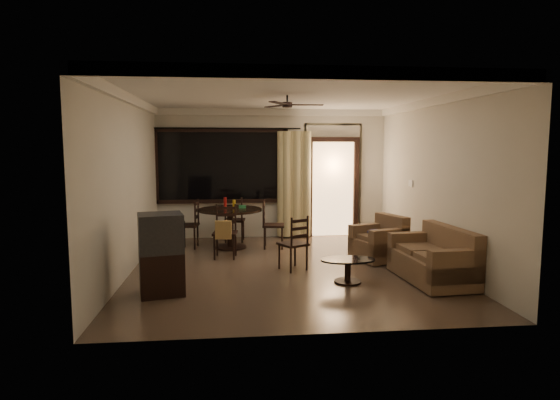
{
  "coord_description": "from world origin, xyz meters",
  "views": [
    {
      "loc": [
        -0.88,
        -7.47,
        1.99
      ],
      "look_at": [
        -0.09,
        0.2,
        1.11
      ],
      "focal_mm": 30.0,
      "sensor_mm": 36.0,
      "label": 1
    }
  ],
  "objects": [
    {
      "name": "dining_chair_west",
      "position": [
        -1.76,
        1.76,
        0.28
      ],
      "size": [
        0.46,
        0.46,
        0.95
      ],
      "rotation": [
        0.0,
        0.0,
        -1.68
      ],
      "color": "black",
      "rests_on": "ground"
    },
    {
      "name": "armchair",
      "position": [
        1.71,
        0.39,
        0.32
      ],
      "size": [
        0.98,
        0.98,
        0.77
      ],
      "rotation": [
        0.0,
        0.0,
        0.34
      ],
      "color": "#40271D",
      "rests_on": "ground"
    },
    {
      "name": "dining_table",
      "position": [
        -0.93,
        1.67,
        0.61
      ],
      "size": [
        1.25,
        1.25,
        1.0
      ],
      "rotation": [
        0.0,
        0.0,
        -0.11
      ],
      "color": "black",
      "rests_on": "ground"
    },
    {
      "name": "ground",
      "position": [
        0.0,
        0.0,
        0.0
      ],
      "size": [
        5.5,
        5.5,
        0.0
      ],
      "primitive_type": "plane",
      "color": "#7F6651",
      "rests_on": "ground"
    },
    {
      "name": "dining_chair_north",
      "position": [
        -0.84,
        2.29,
        0.28
      ],
      "size": [
        0.46,
        0.46,
        0.95
      ],
      "rotation": [
        0.0,
        0.0,
        3.03
      ],
      "color": "black",
      "rests_on": "ground"
    },
    {
      "name": "coffee_table",
      "position": [
        0.79,
        -0.91,
        0.24
      ],
      "size": [
        0.81,
        0.48,
        0.35
      ],
      "rotation": [
        0.0,
        0.0,
        -0.3
      ],
      "color": "black",
      "rests_on": "ground"
    },
    {
      "name": "room_shell",
      "position": [
        0.59,
        1.77,
        1.83
      ],
      "size": [
        5.5,
        6.7,
        5.5
      ],
      "color": "beige",
      "rests_on": "ground"
    },
    {
      "name": "tv_cabinet",
      "position": [
        -1.84,
        -1.17,
        0.55
      ],
      "size": [
        0.68,
        0.63,
        1.1
      ],
      "rotation": [
        0.0,
        0.0,
        0.22
      ],
      "color": "black",
      "rests_on": "ground"
    },
    {
      "name": "side_chair",
      "position": [
        0.09,
        -0.12,
        0.27
      ],
      "size": [
        0.54,
        0.54,
        0.89
      ],
      "rotation": [
        0.0,
        0.0,
        3.65
      ],
      "color": "black",
      "rests_on": "ground"
    },
    {
      "name": "dining_chair_south",
      "position": [
        -1.02,
        0.81,
        0.31
      ],
      "size": [
        0.46,
        0.52,
        0.95
      ],
      "rotation": [
        0.0,
        0.0,
        -0.11
      ],
      "color": "black",
      "rests_on": "ground"
    },
    {
      "name": "sofa",
      "position": [
        2.11,
        -0.96,
        0.31
      ],
      "size": [
        0.89,
        1.52,
        0.79
      ],
      "rotation": [
        0.0,
        0.0,
        0.07
      ],
      "color": "#40271D",
      "rests_on": "ground"
    },
    {
      "name": "dining_chair_east",
      "position": [
        -0.1,
        1.58,
        0.28
      ],
      "size": [
        0.46,
        0.46,
        0.95
      ],
      "rotation": [
        0.0,
        0.0,
        1.46
      ],
      "color": "black",
      "rests_on": "ground"
    }
  ]
}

